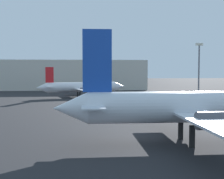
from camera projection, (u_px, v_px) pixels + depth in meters
airplane_at_gate at (194, 107)px, 35.26m from camera, size 32.73×28.19×12.84m
airplane_distant at (81, 87)px, 94.68m from camera, size 27.62×21.75×9.26m
light_mast_right at (199, 66)px, 101.41m from camera, size 2.40×0.50×17.20m
terminal_building at (64, 75)px, 136.29m from camera, size 70.18×22.51×12.56m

